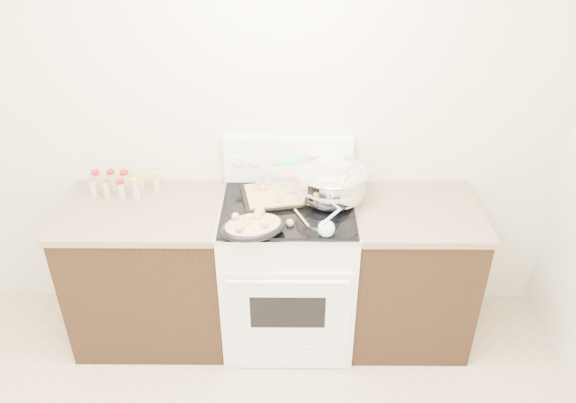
{
  "coord_description": "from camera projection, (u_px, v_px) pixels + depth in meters",
  "views": [
    {
      "loc": [
        0.37,
        -1.25,
        2.61
      ],
      "look_at": [
        0.35,
        1.37,
        1.0
      ],
      "focal_mm": 35.0,
      "sensor_mm": 36.0,
      "label": 1
    }
  ],
  "objects": [
    {
      "name": "room_shell",
      "position": [
        158.0,
        243.0,
        1.54
      ],
      "size": [
        4.1,
        3.6,
        2.75
      ],
      "color": "beige",
      "rests_on": "ground"
    },
    {
      "name": "baking_sheet",
      "position": [
        282.0,
        195.0,
        3.22
      ],
      "size": [
        0.5,
        0.4,
        0.06
      ],
      "color": "black",
      "rests_on": "kitchen_range"
    },
    {
      "name": "mixing_bowl",
      "position": [
        331.0,
        185.0,
        3.16
      ],
      "size": [
        0.51,
        0.51,
        0.24
      ],
      "color": "silver",
      "rests_on": "kitchen_range"
    },
    {
      "name": "counter_right",
      "position": [
        408.0,
        272.0,
        3.4
      ],
      "size": [
        0.73,
        0.67,
        0.92
      ],
      "color": "black",
      "rests_on": "ground"
    },
    {
      "name": "blue_ladle",
      "position": [
        327.0,
        227.0,
        2.9
      ],
      "size": [
        0.16,
        0.28,
        0.11
      ],
      "color": "#96D9E0",
      "rests_on": "kitchen_range"
    },
    {
      "name": "counter_left",
      "position": [
        152.0,
        271.0,
        3.41
      ],
      "size": [
        0.93,
        0.67,
        0.92
      ],
      "color": "black",
      "rests_on": "ground"
    },
    {
      "name": "kitchen_range",
      "position": [
        288.0,
        269.0,
        3.39
      ],
      "size": [
        0.78,
        0.73,
        1.22
      ],
      "color": "white",
      "rests_on": "ground"
    },
    {
      "name": "wooden_spoon",
      "position": [
        293.0,
        219.0,
        3.01
      ],
      "size": [
        0.13,
        0.26,
        0.04
      ],
      "color": "#AB7C4E",
      "rests_on": "kitchen_range"
    },
    {
      "name": "roasting_pan",
      "position": [
        253.0,
        226.0,
        2.89
      ],
      "size": [
        0.4,
        0.34,
        0.12
      ],
      "color": "black",
      "rests_on": "kitchen_range"
    },
    {
      "name": "spice_jars",
      "position": [
        120.0,
        184.0,
        3.28
      ],
      "size": [
        0.4,
        0.15,
        0.13
      ],
      "color": "#BFB28C",
      "rests_on": "counter_left"
    }
  ]
}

